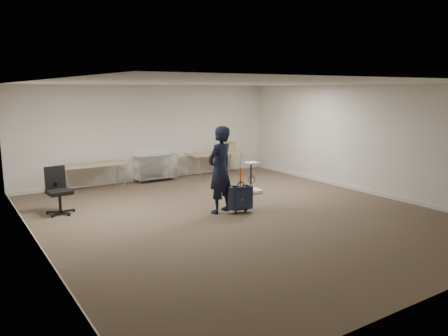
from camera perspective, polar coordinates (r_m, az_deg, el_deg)
ground at (r=9.48m, az=1.69°, el=-6.12°), size 9.00×9.00×0.00m
room_shell at (r=10.59m, az=-2.57°, el=-4.09°), size 8.00×9.00×9.00m
folding_table_left at (r=12.06m, az=-16.70°, el=0.29°), size 1.80×0.75×0.73m
folding_table_right at (r=13.59m, az=-1.16°, el=1.81°), size 1.80×0.75×0.73m
wire_shelf at (r=12.97m, az=-8.89°, el=0.22°), size 1.22×0.47×0.80m
person at (r=9.46m, az=-0.52°, el=-0.23°), size 0.81×0.66×1.90m
suitcase at (r=9.55m, az=2.18°, el=-3.89°), size 0.41×0.30×1.00m
office_chair at (r=10.15m, az=-20.72°, el=-3.89°), size 0.62×0.62×1.02m
equipment_cart at (r=11.43m, az=3.63°, el=-2.20°), size 0.49×0.49×0.81m
cardboard_box at (r=13.71m, az=0.53°, el=2.76°), size 0.44×0.34×0.31m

